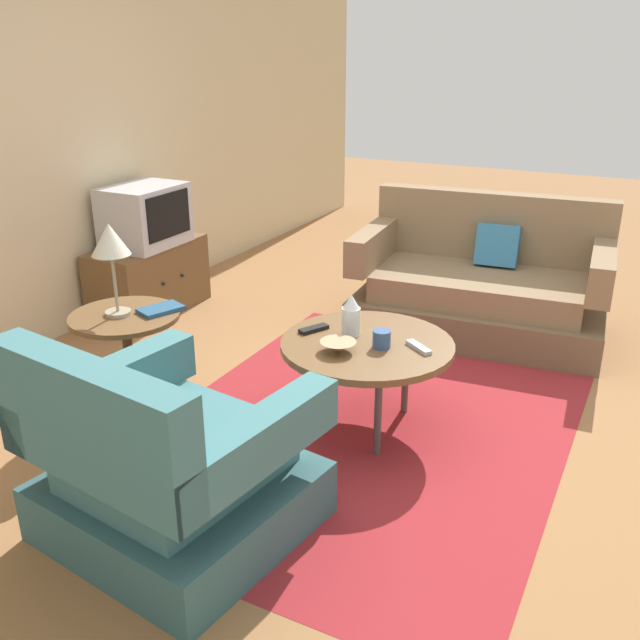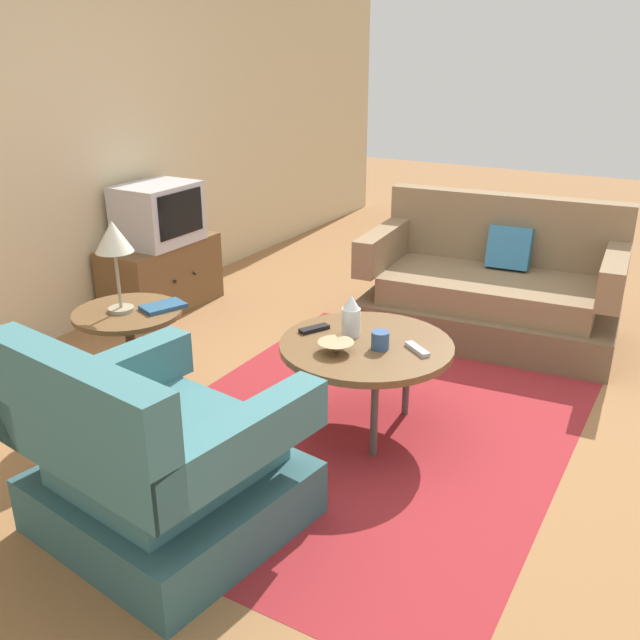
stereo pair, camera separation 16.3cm
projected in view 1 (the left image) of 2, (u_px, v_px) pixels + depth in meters
ground_plane at (371, 412)px, 3.74m from camera, size 16.00×16.00×0.00m
back_wall at (21, 129)px, 4.23m from camera, size 9.00×0.12×2.70m
area_rug at (365, 425)px, 3.61m from camera, size 2.63×1.97×0.00m
armchair at (168, 470)px, 2.71m from camera, size 0.99×1.03×0.87m
couch at (481, 288)px, 4.71m from camera, size 1.01×1.68×0.89m
coffee_table at (367, 348)px, 3.44m from camera, size 0.86×0.86×0.47m
side_table at (127, 343)px, 3.56m from camera, size 0.55×0.55×0.57m
tv_stand at (149, 279)px, 5.04m from camera, size 0.89×0.44×0.51m
television at (145, 216)px, 4.87m from camera, size 0.55×0.43×0.42m
table_lamp at (110, 244)px, 3.36m from camera, size 0.19×0.19×0.47m
vase at (351, 316)px, 3.48m from camera, size 0.09×0.09×0.22m
mug at (382, 339)px, 3.36m from camera, size 0.13×0.09×0.09m
bowl at (338, 346)px, 3.32m from camera, size 0.17×0.17×0.05m
tv_remote_dark at (314, 329)px, 3.56m from camera, size 0.17×0.12×0.02m
tv_remote_silver at (419, 347)px, 3.35m from camera, size 0.13×0.16×0.02m
book at (161, 309)px, 3.54m from camera, size 0.25×0.20×0.02m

